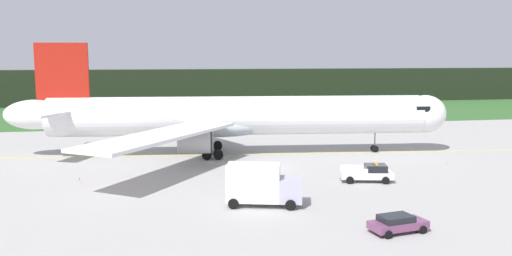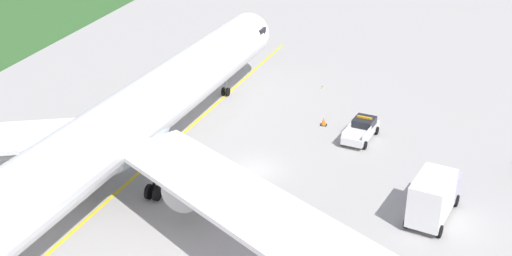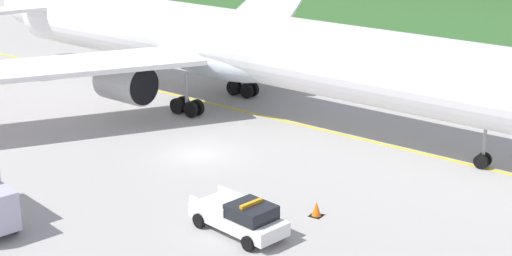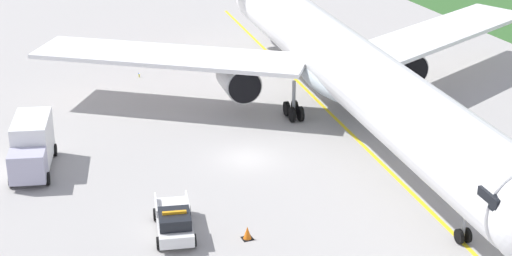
{
  "view_description": "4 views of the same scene",
  "coord_description": "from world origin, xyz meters",
  "px_view_note": "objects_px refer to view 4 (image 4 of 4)",
  "views": [
    {
      "loc": [
        -12.35,
        -57.14,
        12.76
      ],
      "look_at": [
        -0.09,
        7.78,
        3.6
      ],
      "focal_mm": 36.69,
      "sensor_mm": 36.0,
      "label": 1
    },
    {
      "loc": [
        -45.72,
        -11.74,
        25.43
      ],
      "look_at": [
        2.48,
        0.55,
        2.8
      ],
      "focal_mm": 44.33,
      "sensor_mm": 36.0,
      "label": 2
    },
    {
      "loc": [
        27.97,
        -37.1,
        17.11
      ],
      "look_at": [
        4.62,
        -0.46,
        2.72
      ],
      "focal_mm": 54.31,
      "sensor_mm": 36.0,
      "label": 3
    },
    {
      "loc": [
        51.1,
        -20.14,
        25.14
      ],
      "look_at": [
        0.46,
        0.57,
        2.45
      ],
      "focal_mm": 58.6,
      "sensor_mm": 36.0,
      "label": 4
    }
  ],
  "objects_px": {
    "ops_pickup_truck": "(174,221)",
    "catering_truck": "(32,145)",
    "airliner": "(345,66)",
    "apron_cone": "(247,233)"
  },
  "relations": [
    {
      "from": "ops_pickup_truck",
      "to": "catering_truck",
      "type": "relative_size",
      "value": 0.82
    },
    {
      "from": "catering_truck",
      "to": "ops_pickup_truck",
      "type": "bearing_deg",
      "value": 27.38
    },
    {
      "from": "ops_pickup_truck",
      "to": "catering_truck",
      "type": "distance_m",
      "value": 14.02
    },
    {
      "from": "airliner",
      "to": "catering_truck",
      "type": "bearing_deg",
      "value": -92.02
    },
    {
      "from": "catering_truck",
      "to": "apron_cone",
      "type": "relative_size",
      "value": 8.43
    },
    {
      "from": "airliner",
      "to": "catering_truck",
      "type": "height_order",
      "value": "airliner"
    },
    {
      "from": "catering_truck",
      "to": "apron_cone",
      "type": "distance_m",
      "value": 17.91
    },
    {
      "from": "airliner",
      "to": "ops_pickup_truck",
      "type": "relative_size",
      "value": 10.29
    },
    {
      "from": "apron_cone",
      "to": "ops_pickup_truck",
      "type": "bearing_deg",
      "value": -119.28
    },
    {
      "from": "catering_truck",
      "to": "apron_cone",
      "type": "bearing_deg",
      "value": 35.21
    }
  ]
}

